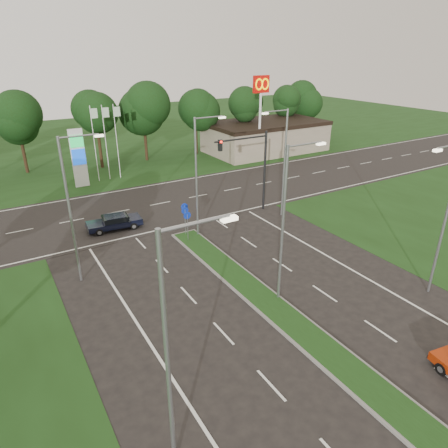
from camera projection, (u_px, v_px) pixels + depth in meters
ground at (346, 369)px, 18.06m from camera, size 160.00×160.00×0.00m
verge_far at (75, 143)px, 61.19m from camera, size 160.00×50.00×0.02m
cross_road at (150, 206)px, 36.88m from camera, size 160.00×12.00×0.02m
median_kerb at (290, 321)px, 21.18m from camera, size 2.00×26.00×0.12m
commercial_building at (266, 137)px, 55.86m from camera, size 16.00×9.00×4.00m
streetlight_median_near at (286, 218)px, 21.19m from camera, size 2.53×0.22×9.00m
streetlight_median_far at (199, 172)px, 29.03m from camera, size 2.53×0.22×9.00m
streetlight_left_near at (173, 345)px, 12.10m from camera, size 2.53×0.22×9.00m
streetlight_left_far at (72, 204)px, 23.08m from camera, size 2.53×0.22×9.00m
streetlight_right_far at (283, 158)px, 32.71m from camera, size 2.53×0.22×9.00m
streetlight_right_near at (445, 213)px, 21.74m from camera, size 2.53×0.22×9.00m
traffic_signal at (253, 160)px, 33.69m from camera, size 5.10×0.42×7.00m
median_signs at (186, 216)px, 30.23m from camera, size 1.16×1.76×2.38m
gas_pylon at (80, 156)px, 40.90m from camera, size 5.80×1.26×8.00m
mcdonalds_sign at (261, 96)px, 48.41m from camera, size 2.20×0.47×10.40m
treeline_far at (96, 109)px, 46.67m from camera, size 6.00×6.00×9.90m
navy_sedan at (115, 222)px, 31.86m from camera, size 4.34×2.09×1.16m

